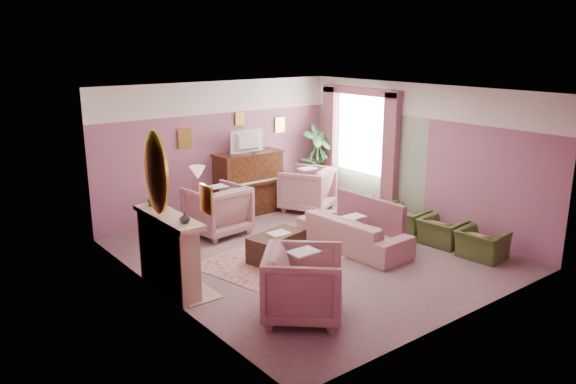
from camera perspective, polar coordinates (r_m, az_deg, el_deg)
floor at (r=9.81m, az=2.42°, el=-6.30°), size 5.50×6.00×0.01m
ceiling at (r=9.17m, az=2.61°, el=10.22°), size 5.50×6.00×0.01m
wall_back at (r=11.79m, az=-7.00°, el=4.32°), size 5.50×0.02×2.80m
wall_front at (r=7.45m, az=17.63°, el=-2.60°), size 5.50×0.02×2.80m
wall_left at (r=7.95m, az=-12.80°, el=-1.17°), size 0.02×6.00×2.80m
wall_right at (r=11.33m, az=13.20°, el=3.61°), size 0.02×6.00×2.80m
picture_rail_band at (r=11.63m, az=-7.14°, el=9.53°), size 5.50×0.01×0.65m
stripe_panel at (r=12.22m, az=8.34°, el=3.11°), size 0.01×3.00×2.15m
fireplace_surround at (r=8.45m, az=-12.07°, el=-6.23°), size 0.30×1.40×1.10m
fireplace_inset at (r=8.54m, az=-11.41°, el=-7.03°), size 0.18×0.72×0.68m
fire_ember at (r=8.63m, az=-11.11°, el=-8.08°), size 0.06×0.54×0.10m
mantel_shelf at (r=8.28m, az=-12.09°, el=-2.50°), size 0.40×1.55×0.07m
hearth at (r=8.73m, az=-10.68°, el=-9.25°), size 0.55×1.50×0.02m
mirror_frame at (r=8.04m, az=-13.25°, el=1.94°), size 0.04×0.72×1.20m
mirror_glass at (r=8.05m, az=-13.09°, el=1.97°), size 0.01×0.60×1.06m
sconce_shade at (r=7.12m, az=-9.18°, el=1.97°), size 0.20×0.20×0.16m
piano at (r=11.94m, az=-4.04°, el=0.85°), size 1.40×0.60×1.30m
piano_keyshelf at (r=11.64m, az=-3.08°, el=0.86°), size 1.30×0.12×0.06m
piano_keys at (r=11.63m, az=-3.08°, el=1.05°), size 1.20×0.08×0.02m
piano_top at (r=11.80m, az=-4.09°, el=3.96°), size 1.45×0.65×0.04m
television at (r=11.71m, az=-3.98°, el=5.32°), size 0.80×0.12×0.48m
print_back_left at (r=11.31m, az=-10.43°, el=5.39°), size 0.30×0.03×0.38m
print_back_right at (r=12.55m, az=-0.84°, el=6.84°), size 0.26×0.03×0.34m
print_back_mid at (r=11.92m, az=-4.91°, el=7.42°), size 0.22×0.03×0.26m
print_left_wall at (r=6.85m, az=-8.32°, el=-0.77°), size 0.03×0.28×0.36m
window_blind at (r=12.26m, az=7.50°, el=6.14°), size 0.03×1.40×1.80m
curtain_left at (r=11.65m, az=10.36°, el=3.56°), size 0.16×0.34×2.60m
curtain_right at (r=12.92m, az=4.28°, el=4.88°), size 0.16×0.34×2.60m
pelmet at (r=12.10m, az=7.36°, el=10.14°), size 0.16×2.20×0.16m
mantel_plant at (r=8.71m, az=-13.69°, el=-0.55°), size 0.16×0.16×0.28m
mantel_vase at (r=7.82m, az=-10.46°, el=-2.61°), size 0.16×0.16×0.16m
area_rug at (r=9.62m, az=-0.88°, el=-6.69°), size 2.84×2.31×0.01m
coffee_table at (r=9.50m, az=-1.18°, el=-5.56°), size 1.08×0.70×0.45m
table_paper at (r=9.45m, az=-0.94°, el=-4.19°), size 0.35×0.28×0.01m
sofa at (r=9.94m, az=6.66°, el=-3.48°), size 0.70×2.11×0.85m
sofa_throw at (r=10.16m, az=8.30°, el=-2.10°), size 0.11×1.60×0.59m
floral_armchair_left at (r=10.74m, az=-7.22°, el=-1.56°), size 1.00×1.00×1.05m
floral_armchair_right at (r=12.16m, az=1.95°, el=0.53°), size 1.00×1.00×1.05m
floral_armchair_front at (r=7.47m, az=1.59°, el=-9.01°), size 1.00×1.00×1.05m
olive_chair_a at (r=10.05m, az=19.10°, el=-4.63°), size 0.53×0.76×0.65m
olive_chair_b at (r=10.49m, az=15.37°, el=-3.52°), size 0.53×0.76×0.65m
olive_chair_c at (r=10.97m, az=11.96°, el=-2.49°), size 0.53×0.76×0.65m
olive_chair_d at (r=11.48m, az=8.86°, el=-1.54°), size 0.53×0.76×0.65m
side_table at (r=13.04m, az=2.67°, el=0.73°), size 0.52×0.52×0.70m
side_plant_big at (r=12.93m, az=2.70°, el=2.97°), size 0.30×0.30×0.34m
side_plant_small at (r=12.94m, az=3.39°, el=2.83°), size 0.16×0.16×0.28m
palm_pot at (r=13.04m, az=2.96°, el=-0.09°), size 0.34×0.34×0.34m
palm_plant at (r=12.84m, az=3.02°, el=3.75°), size 0.76×0.76×1.44m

